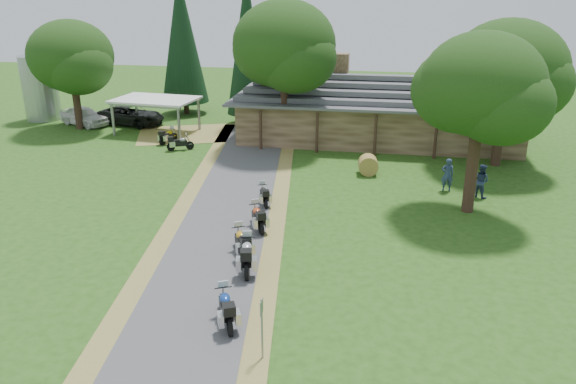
% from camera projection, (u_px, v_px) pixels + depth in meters
% --- Properties ---
extents(ground, '(120.00, 120.00, 0.00)m').
position_uv_depth(ground, '(199.00, 289.00, 21.67)').
color(ground, '#254814').
rests_on(ground, ground).
extents(driveway, '(51.95, 51.95, 0.00)m').
position_uv_depth(driveway, '(217.00, 244.00, 25.44)').
color(driveway, '#464648').
rests_on(driveway, ground).
extents(lodge, '(21.40, 9.40, 4.90)m').
position_uv_depth(lodge, '(378.00, 107.00, 41.95)').
color(lodge, brown).
rests_on(lodge, ground).
extents(silo, '(3.13, 3.13, 5.89)m').
position_uv_depth(silo, '(40.00, 85.00, 48.01)').
color(silo, gray).
rests_on(silo, ground).
extents(carport, '(6.63, 4.76, 2.71)m').
position_uv_depth(carport, '(157.00, 116.00, 44.20)').
color(carport, white).
rests_on(carport, ground).
extents(car_white_sedan, '(4.72, 6.45, 1.98)m').
position_uv_depth(car_white_sedan, '(84.00, 114.00, 46.60)').
color(car_white_sedan, white).
rests_on(car_white_sedan, ground).
extents(car_dark_suv, '(3.72, 6.57, 2.37)m').
position_uv_depth(car_dark_suv, '(130.00, 111.00, 46.78)').
color(car_dark_suv, black).
rests_on(car_dark_suv, ground).
extents(motorcycle_row_a, '(1.39, 2.03, 1.33)m').
position_uv_depth(motorcycle_row_a, '(226.00, 306.00, 19.25)').
color(motorcycle_row_a, navy).
rests_on(motorcycle_row_a, ground).
extents(motorcycle_row_b, '(1.16, 2.23, 1.46)m').
position_uv_depth(motorcycle_row_b, '(247.00, 254.00, 22.86)').
color(motorcycle_row_b, '#AFB1B7').
rests_on(motorcycle_row_b, ground).
extents(motorcycle_row_c, '(1.48, 2.01, 1.33)m').
position_uv_depth(motorcycle_row_c, '(242.00, 241.00, 24.17)').
color(motorcycle_row_c, gold).
rests_on(motorcycle_row_c, ground).
extents(motorcycle_row_d, '(1.39, 1.99, 1.30)m').
position_uv_depth(motorcycle_row_d, '(258.00, 216.00, 26.79)').
color(motorcycle_row_d, '#BD4820').
rests_on(motorcycle_row_d, ground).
extents(motorcycle_row_e, '(1.12, 1.75, 1.14)m').
position_uv_depth(motorcycle_row_e, '(264.00, 194.00, 29.85)').
color(motorcycle_row_e, black).
rests_on(motorcycle_row_e, ground).
extents(motorcycle_carport_a, '(1.05, 1.82, 1.18)m').
position_uv_depth(motorcycle_carport_a, '(168.00, 135.00, 41.46)').
color(motorcycle_carport_a, gold).
rests_on(motorcycle_carport_a, ground).
extents(motorcycle_carport_b, '(1.75, 1.26, 1.15)m').
position_uv_depth(motorcycle_carport_b, '(180.00, 142.00, 39.66)').
color(motorcycle_carport_b, slate).
rests_on(motorcycle_carport_b, ground).
extents(person_a, '(0.67, 0.50, 2.23)m').
position_uv_depth(person_a, '(448.00, 172.00, 31.63)').
color(person_a, navy).
rests_on(person_a, ground).
extents(person_b, '(0.77, 0.76, 2.20)m').
position_uv_depth(person_b, '(481.00, 178.00, 30.69)').
color(person_b, navy).
rests_on(person_b, ground).
extents(hay_bale, '(1.32, 1.23, 1.20)m').
position_uv_depth(hay_bale, '(368.00, 165.00, 34.57)').
color(hay_bale, olive).
rests_on(hay_bale, ground).
extents(sign_post, '(0.38, 0.06, 2.12)m').
position_uv_depth(sign_post, '(262.00, 329.00, 17.26)').
color(sign_post, gray).
rests_on(sign_post, ground).
extents(oak_lodge_left, '(7.06, 7.06, 11.68)m').
position_uv_depth(oak_lodge_left, '(284.00, 65.00, 38.68)').
color(oak_lodge_left, '#183710').
rests_on(oak_lodge_left, ground).
extents(oak_lodge_right, '(7.16, 7.16, 9.98)m').
position_uv_depth(oak_lodge_right, '(505.00, 88.00, 34.80)').
color(oak_lodge_right, '#183710').
rests_on(oak_lodge_right, ground).
extents(oak_driveway, '(5.94, 5.94, 10.58)m').
position_uv_depth(oak_driveway, '(479.00, 110.00, 27.27)').
color(oak_driveway, '#183710').
rests_on(oak_driveway, ground).
extents(oak_silo, '(6.58, 6.58, 9.38)m').
position_uv_depth(oak_silo, '(73.00, 71.00, 44.23)').
color(oak_silo, '#183710').
rests_on(oak_silo, ground).
extents(cedar_near, '(3.61, 3.61, 12.12)m').
position_uv_depth(cedar_near, '(248.00, 50.00, 45.30)').
color(cedar_near, black).
rests_on(cedar_near, ground).
extents(cedar_far, '(4.16, 4.16, 12.33)m').
position_uv_depth(cedar_far, '(182.00, 44.00, 49.19)').
color(cedar_far, black).
rests_on(cedar_far, ground).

